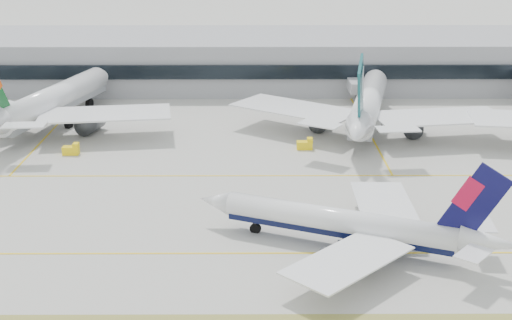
{
  "coord_description": "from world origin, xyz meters",
  "views": [
    {
      "loc": [
        4.92,
        -105.18,
        49.77
      ],
      "look_at": [
        5.49,
        18.0,
        7.5
      ],
      "focal_mm": 50.0,
      "sensor_mm": 36.0,
      "label": 1
    }
  ],
  "objects_px": {
    "widebody_cathay": "(367,106)",
    "terminal": "(237,59)",
    "taxiing_airliner": "(350,225)",
    "widebody_eva": "(50,103)"
  },
  "relations": [
    {
      "from": "widebody_cathay",
      "to": "terminal",
      "type": "height_order",
      "value": "widebody_cathay"
    },
    {
      "from": "taxiing_airliner",
      "to": "widebody_cathay",
      "type": "relative_size",
      "value": 0.75
    },
    {
      "from": "widebody_eva",
      "to": "widebody_cathay",
      "type": "distance_m",
      "value": 77.67
    },
    {
      "from": "widebody_eva",
      "to": "terminal",
      "type": "xyz_separation_m",
      "value": [
        44.97,
        50.12,
        1.15
      ]
    },
    {
      "from": "widebody_eva",
      "to": "widebody_cathay",
      "type": "height_order",
      "value": "widebody_eva"
    },
    {
      "from": "taxiing_airliner",
      "to": "widebody_eva",
      "type": "relative_size",
      "value": 0.75
    },
    {
      "from": "widebody_cathay",
      "to": "terminal",
      "type": "distance_m",
      "value": 62.56
    },
    {
      "from": "taxiing_airliner",
      "to": "terminal",
      "type": "distance_m",
      "value": 119.99
    },
    {
      "from": "taxiing_airliner",
      "to": "widebody_cathay",
      "type": "xyz_separation_m",
      "value": [
        12.6,
        64.9,
        2.17
      ]
    },
    {
      "from": "taxiing_airliner",
      "to": "widebody_eva",
      "type": "height_order",
      "value": "widebody_eva"
    }
  ]
}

